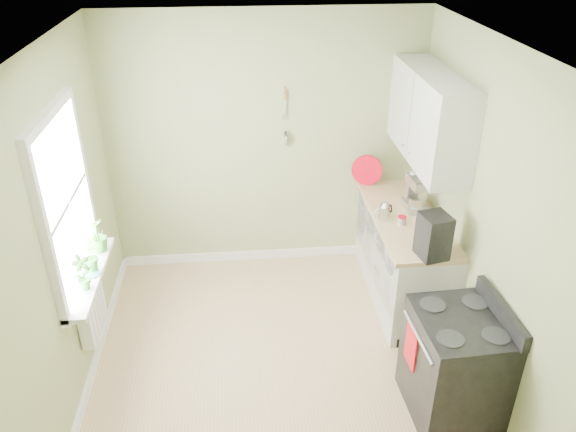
{
  "coord_description": "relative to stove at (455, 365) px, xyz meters",
  "views": [
    {
      "loc": [
        -0.27,
        -3.54,
        3.48
      ],
      "look_at": [
        0.11,
        0.55,
        1.22
      ],
      "focal_mm": 35.0,
      "sensor_mm": 36.0,
      "label": 1
    }
  ],
  "objects": [
    {
      "name": "floor",
      "position": [
        -1.28,
        0.51,
        -0.46
      ],
      "size": [
        3.2,
        3.6,
        0.02
      ],
      "primitive_type": "cube",
      "color": "tan",
      "rests_on": "ground"
    },
    {
      "name": "ceiling",
      "position": [
        -1.28,
        0.51,
        2.26
      ],
      "size": [
        3.2,
        3.6,
        0.02
      ],
      "primitive_type": "cube",
      "color": "white",
      "rests_on": "wall_back"
    },
    {
      "name": "wall_back",
      "position": [
        -1.28,
        2.32,
        0.9
      ],
      "size": [
        3.2,
        0.02,
        2.7
      ],
      "primitive_type": "cube",
      "color": "#9DA570",
      "rests_on": "floor"
    },
    {
      "name": "wall_left",
      "position": [
        -2.89,
        0.51,
        0.9
      ],
      "size": [
        0.02,
        3.6,
        2.7
      ],
      "primitive_type": "cube",
      "color": "#9DA570",
      "rests_on": "floor"
    },
    {
      "name": "wall_right",
      "position": [
        0.33,
        0.51,
        0.9
      ],
      "size": [
        0.02,
        3.6,
        2.7
      ],
      "primitive_type": "cube",
      "color": "#9DA570",
      "rests_on": "floor"
    },
    {
      "name": "base_cabinets",
      "position": [
        0.02,
        1.51,
        -0.02
      ],
      "size": [
        0.6,
        1.6,
        0.87
      ],
      "primitive_type": "cube",
      "color": "white",
      "rests_on": "floor"
    },
    {
      "name": "countertop",
      "position": [
        0.01,
        1.51,
        0.44
      ],
      "size": [
        0.64,
        1.6,
        0.04
      ],
      "primitive_type": "cube",
      "color": "#D4B382",
      "rests_on": "base_cabinets"
    },
    {
      "name": "upper_cabinets",
      "position": [
        0.15,
        1.61,
        1.4
      ],
      "size": [
        0.35,
        1.4,
        0.8
      ],
      "primitive_type": "cube",
      "color": "white",
      "rests_on": "wall_right"
    },
    {
      "name": "window",
      "position": [
        -2.86,
        0.81,
        1.1
      ],
      "size": [
        0.06,
        1.14,
        1.44
      ],
      "color": "white",
      "rests_on": "wall_left"
    },
    {
      "name": "window_sill",
      "position": [
        -2.79,
        0.81,
        0.43
      ],
      "size": [
        0.18,
        1.14,
        0.04
      ],
      "primitive_type": "cube",
      "color": "white",
      "rests_on": "wall_left"
    },
    {
      "name": "radiator",
      "position": [
        -2.82,
        0.76,
        0.1
      ],
      "size": [
        0.12,
        0.5,
        0.35
      ],
      "primitive_type": "cube",
      "color": "white",
      "rests_on": "wall_left"
    },
    {
      "name": "wall_utensils",
      "position": [
        -1.08,
        2.29,
        1.11
      ],
      "size": [
        0.02,
        0.14,
        0.58
      ],
      "color": "#D4B382",
      "rests_on": "wall_back"
    },
    {
      "name": "stove",
      "position": [
        0.0,
        0.0,
        0.0
      ],
      "size": [
        0.67,
        0.75,
        1.01
      ],
      "color": "black",
      "rests_on": "floor"
    },
    {
      "name": "stand_mixer",
      "position": [
        0.12,
        1.65,
        0.62
      ],
      "size": [
        0.2,
        0.32,
        0.37
      ],
      "color": "#B2B2B7",
      "rests_on": "countertop"
    },
    {
      "name": "kettle",
      "position": [
        -0.23,
        1.46,
        0.55
      ],
      "size": [
        0.18,
        0.11,
        0.18
      ],
      "color": "silver",
      "rests_on": "countertop"
    },
    {
      "name": "coffee_maker",
      "position": [
        0.01,
        0.81,
        0.64
      ],
      "size": [
        0.27,
        0.28,
        0.39
      ],
      "color": "black",
      "rests_on": "countertop"
    },
    {
      "name": "red_tray",
      "position": [
        -0.23,
        2.23,
        0.62
      ],
      "size": [
        0.32,
        0.17,
        0.32
      ],
      "primitive_type": "cylinder",
      "rotation": [
        1.45,
        0.0,
        -0.37
      ],
      "color": "#B3071C",
      "rests_on": "countertop"
    },
    {
      "name": "jar",
      "position": [
        -0.09,
        1.35,
        0.5
      ],
      "size": [
        0.08,
        0.08,
        0.08
      ],
      "color": "#AB9A8D",
      "rests_on": "countertop"
    },
    {
      "name": "plant_a",
      "position": [
        -2.78,
        0.61,
        0.6
      ],
      "size": [
        0.19,
        0.19,
        0.31
      ],
      "primitive_type": "imported",
      "rotation": [
        0.0,
        0.0,
        0.74
      ],
      "color": "#317126",
      "rests_on": "window_sill"
    },
    {
      "name": "plant_b",
      "position": [
        -2.78,
        0.88,
        0.58
      ],
      "size": [
        0.15,
        0.17,
        0.27
      ],
      "primitive_type": "imported",
      "rotation": [
        0.0,
        0.0,
        1.81
      ],
      "color": "#317126",
      "rests_on": "window_sill"
    },
    {
      "name": "plant_c",
      "position": [
        -2.78,
        1.17,
        0.6
      ],
      "size": [
        0.18,
        0.18,
        0.3
      ],
      "primitive_type": "imported",
      "rotation": [
        0.0,
        0.0,
        4.62
      ],
      "color": "#317126",
      "rests_on": "window_sill"
    }
  ]
}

